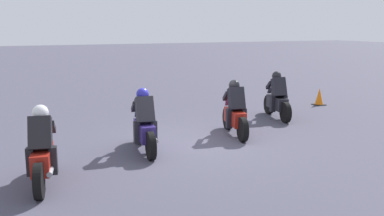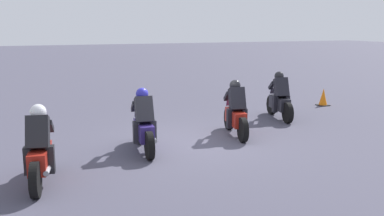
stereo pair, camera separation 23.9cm
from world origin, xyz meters
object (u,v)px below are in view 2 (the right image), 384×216
rider_lane_c (144,125)px  rider_lane_d (40,152)px  rider_lane_b (236,113)px  rider_lane_a (280,99)px  traffic_cone (323,98)px

rider_lane_c → rider_lane_d: 2.75m
rider_lane_b → rider_lane_c: same height
rider_lane_a → rider_lane_b: same height
rider_lane_c → traffic_cone: 8.49m
rider_lane_c → traffic_cone: size_ratio=3.19×
rider_lane_d → rider_lane_c: bearing=-50.0°
rider_lane_a → traffic_cone: 3.11m
rider_lane_a → rider_lane_b: (-1.37, 2.35, 0.00)m
rider_lane_d → rider_lane_a: bearing=-55.9°
rider_lane_a → rider_lane_d: (-3.16, 7.48, 0.00)m
rider_lane_a → traffic_cone: (1.28, -2.82, -0.32)m
rider_lane_d → traffic_cone: rider_lane_d is taller
rider_lane_a → rider_lane_c: size_ratio=0.99×
rider_lane_b → traffic_cone: rider_lane_b is taller
rider_lane_a → rider_lane_c: (-1.84, 5.07, 0.00)m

